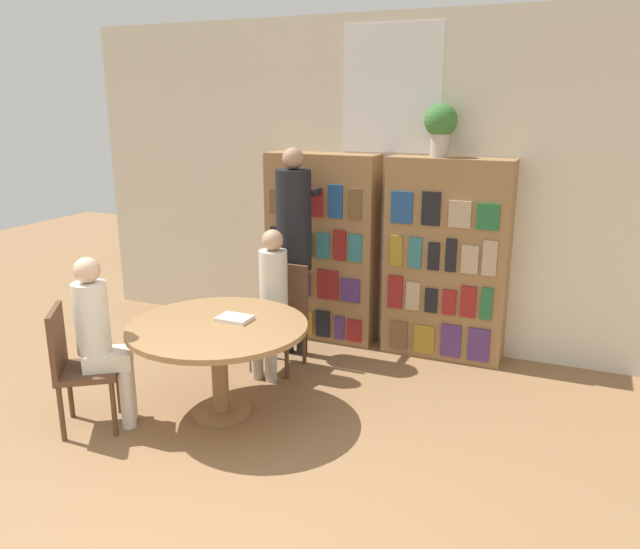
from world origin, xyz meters
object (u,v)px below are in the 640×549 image
Objects in this scene: flower_vase at (441,125)px; librarian_standing at (294,230)px; bookshelf_left at (322,248)px; chair_near_camera at (75,362)px; seated_reader_right at (101,334)px; seated_reader_left at (271,295)px; reading_table at (218,338)px; chair_left_side at (282,311)px; bookshelf_right at (446,260)px.

flower_vase is 0.24× the size of librarian_standing.
bookshelf_left is 2.00× the size of chair_near_camera.
librarian_standing reaches higher than chair_near_camera.
chair_near_camera is at bearing -90.00° from seated_reader_right.
seated_reader_left reaches higher than chair_near_camera.
flower_vase reaches higher than reading_table.
seated_reader_right reaches higher than chair_left_side.
bookshelf_right is at bearing 104.39° from seated_reader_right.
librarian_standing is at bearing -158.07° from bookshelf_right.
bookshelf_right is 1.17m from flower_vase.
seated_reader_left is (-1.13, -0.98, -1.36)m from flower_vase.
flower_vase is 0.34× the size of reading_table.
flower_vase is at bearing 0.25° from bookshelf_left.
bookshelf_left is 1.19m from bookshelf_right.
chair_left_side is 0.27m from seated_reader_left.
chair_left_side reaches higher than reading_table.
bookshelf_left is 0.96× the size of librarian_standing.
chair_near_camera is at bearing -129.72° from flower_vase.
reading_table is 0.99m from chair_near_camera.
bookshelf_right is 1.44× the size of seated_reader_left.
seated_reader_right is (-0.67, -1.45, 0.19)m from chair_left_side.
seated_reader_right is at bearing -144.88° from reading_table.
seated_reader_left is at bearing 90.00° from chair_left_side.
librarian_standing reaches higher than bookshelf_right.
flower_vase is at bearing 57.29° from reading_table.
bookshelf_left is at bearing -179.75° from flower_vase.
seated_reader_right is at bearing -110.89° from librarian_standing.
bookshelf_right is 2.19m from reading_table.
librarian_standing is at bearing -88.38° from seated_reader_left.
reading_table is 1.39m from librarian_standing.
bookshelf_left is 1.44× the size of seated_reader_left.
seated_reader_right is (0.15, 0.11, 0.19)m from chair_near_camera.
bookshelf_left is 2.35m from seated_reader_right.
flower_vase is 2.02m from seated_reader_left.
bookshelf_right is at bearing 54.76° from reading_table.
reading_table is (-0.06, -1.77, -0.29)m from bookshelf_left.
chair_left_side is at bearing -90.00° from seated_reader_left.
seated_reader_right is at bearing 66.04° from chair_left_side.
flower_vase is at bearing 24.04° from librarian_standing.
librarian_standing is at bearing 123.99° from seated_reader_right.
seated_reader_left is (-0.00, -0.19, 0.19)m from chair_left_side.
seated_reader_right is (-1.91, -2.23, -0.20)m from bookshelf_right.
seated_reader_left is at bearing 117.01° from seated_reader_right.
chair_near_camera is (-0.81, -0.57, -0.10)m from reading_table.
seated_reader_right is 0.66× the size of librarian_standing.
chair_left_side is 0.48× the size of librarian_standing.
bookshelf_right reaches higher than reading_table.
chair_near_camera and chair_left_side have the same top height.
chair_left_side is (-0.05, -0.79, -0.39)m from bookshelf_left.
librarian_standing reaches higher than bookshelf_left.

